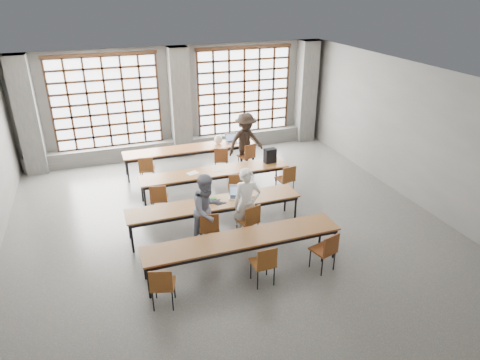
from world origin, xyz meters
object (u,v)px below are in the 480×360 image
chair_back_right (248,154)px  chair_front_left (209,226)px  desk_row_b (215,173)px  laptop_back (232,140)px  backpack (270,156)px  desk_row_a (190,150)px  laptop_front (237,194)px  mouse (254,196)px  plastic_bag (218,139)px  chair_back_left (147,167)px  student_female (208,210)px  chair_near_left (162,283)px  chair_near_right (326,248)px  desk_row_c (215,205)px  green_box (211,199)px  desk_row_d (243,240)px  chair_mid_right (287,177)px  chair_near_mid (264,261)px  chair_back_mid (221,158)px  chair_front_right (250,218)px  student_male (247,204)px  red_pouch (163,282)px  chair_mid_left (159,197)px  chair_mid_centre (236,185)px  student_back (246,142)px

chair_back_right → chair_front_left: 4.25m
desk_row_b → laptop_back: bearing=60.7°
laptop_back → backpack: size_ratio=0.94×
desk_row_a → laptop_front: (0.28, -3.51, 0.13)m
mouse → plastic_bag: 3.70m
chair_back_left → laptop_back: laptop_back is taller
student_female → mouse: student_female is taller
chair_near_left → chair_near_right: bearing=-0.0°
desk_row_c → green_box: (-0.05, 0.08, 0.11)m
backpack → desk_row_d: bearing=-126.3°
desk_row_b → chair_mid_right: chair_mid_right is taller
chair_near_mid → mouse: chair_near_mid is taller
chair_back_mid → backpack: size_ratio=2.20×
chair_front_right → chair_near_mid: 1.62m
green_box → student_male: bearing=-41.7°
green_box → chair_back_left: bearing=110.3°
student_female → red_pouch: student_female is taller
chair_near_left → chair_back_left: bearing=84.8°
chair_near_left → mouse: bearing=40.7°
chair_back_mid → desk_row_a: bearing=141.2°
desk_row_d → backpack: 3.91m
chair_mid_left → backpack: size_ratio=2.20×
chair_mid_right → backpack: size_ratio=2.20×
desk_row_a → chair_back_mid: (0.78, -0.63, -0.13)m
chair_front_left → chair_mid_centre: bearing=55.0°
desk_row_b → red_pouch: desk_row_b is taller
chair_back_left → mouse: size_ratio=8.98×
chair_back_left → chair_front_left: (0.81, -3.62, 0.00)m
chair_back_mid → chair_back_right: bearing=0.0°
chair_back_mid → chair_mid_centre: (-0.18, -1.90, 0.00)m
chair_back_left → chair_near_left: bearing=-95.2°
chair_back_right → mouse: chair_back_right is taller
desk_row_b → chair_mid_left: (-1.62, -0.63, -0.13)m
chair_near_mid → student_female: (-0.62, 1.72, 0.30)m
chair_mid_right → student_male: 2.36m
chair_back_right → chair_mid_left: size_ratio=1.00×
chair_mid_centre → chair_back_mid: bearing=84.7°
chair_mid_right → chair_near_right: same height
chair_back_left → mouse: bearing=-55.4°
chair_near_mid → mouse: bearing=74.1°
chair_near_left → chair_near_mid: bearing=-0.1°
chair_mid_right → backpack: backpack is taller
student_back → green_box: bearing=-133.1°
desk_row_b → chair_back_left: (-1.64, 1.27, -0.13)m
laptop_back → mouse: (-0.69, -3.75, -0.04)m
chair_mid_centre → green_box: 1.40m
desk_row_a → desk_row_d: bearing=-91.9°
green_box → red_pouch: (-1.53, -2.22, -0.28)m
chair_front_right → green_box: bearing=133.6°
desk_row_a → chair_back_left: 1.56m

